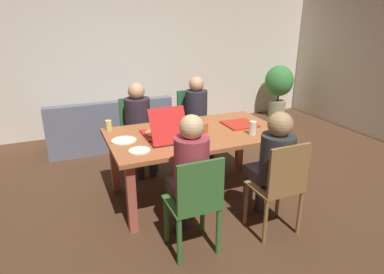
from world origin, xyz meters
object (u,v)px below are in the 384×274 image
drinking_glass_0 (205,128)px  drinking_glass_2 (109,125)px  person_3 (272,161)px  pizza_box_1 (162,132)px  chair_1 (193,121)px  person_1 (198,114)px  chair_2 (137,129)px  drinking_glass_1 (253,128)px  drinking_glass_3 (190,133)px  chair_3 (281,184)px  dining_table (195,140)px  couch (110,129)px  chair_0 (195,204)px  person_2 (139,120)px  person_0 (189,172)px  plate_0 (124,140)px  plate_1 (139,151)px  potted_plant (279,85)px  pizza_box_0 (240,124)px

drinking_glass_0 → drinking_glass_2: bearing=152.6°
person_3 → pizza_box_1: (-0.79, 0.89, 0.11)m
chair_1 → person_1: (-0.00, -0.17, 0.16)m
chair_2 → drinking_glass_0: chair_2 is taller
drinking_glass_1 → drinking_glass_3: size_ratio=1.29×
chair_3 → drinking_glass_0: chair_3 is taller
pizza_box_1 → drinking_glass_1: pizza_box_1 is taller
dining_table → drinking_glass_2: bearing=152.8°
couch → dining_table: bearing=-71.7°
chair_1 → drinking_glass_3: chair_1 is taller
pizza_box_1 → couch: pizza_box_1 is taller
chair_0 → drinking_glass_3: bearing=70.4°
drinking_glass_0 → couch: (-0.74, 2.00, -0.54)m
person_1 → chair_3: bearing=-90.0°
drinking_glass_3 → pizza_box_1: bearing=144.4°
person_2 → drinking_glass_1: bearing=-51.2°
person_2 → drinking_glass_1: (0.96, -1.19, 0.14)m
person_0 → drinking_glass_3: (0.29, 0.66, 0.10)m
plate_0 → drinking_glass_2: drinking_glass_2 is taller
drinking_glass_0 → drinking_glass_2: drinking_glass_2 is taller
drinking_glass_3 → plate_0: bearing=163.1°
chair_0 → plate_1: size_ratio=4.42×
chair_0 → person_0: size_ratio=0.74×
plate_0 → drinking_glass_1: bearing=-14.8°
chair_3 → plate_1: (-1.12, 0.73, 0.23)m
person_3 → couch: bearing=110.5°
chair_3 → drinking_glass_0: bearing=108.2°
chair_0 → chair_2: bearing=90.0°
person_1 → person_0: bearing=-116.4°
chair_0 → person_0: person_0 is taller
chair_0 → person_0: (0.00, 0.14, 0.23)m
drinking_glass_3 → person_0: bearing=-113.3°
person_3 → potted_plant: person_3 is taller
plate_0 → drinking_glass_2: (-0.08, 0.41, 0.05)m
person_2 → drinking_glass_2: 0.64m
pizza_box_0 → pizza_box_1: (-0.97, -0.02, 0.04)m
chair_2 → drinking_glass_0: 1.24m
person_0 → chair_2: size_ratio=1.32×
drinking_glass_0 → chair_0: bearing=-119.2°
person_2 → drinking_glass_1: size_ratio=7.95×
pizza_box_0 → person_2: bearing=139.8°
pizza_box_0 → plate_0: size_ratio=1.36×
potted_plant → drinking_glass_3: bearing=-140.7°
pizza_box_0 → drinking_glass_1: (-0.04, -0.34, 0.06)m
dining_table → couch: (-0.65, 1.95, -0.40)m
pizza_box_1 → drinking_glass_0: (0.47, -0.07, 0.00)m
person_2 → dining_table: bearing=-64.7°
dining_table → drinking_glass_0: (0.09, -0.05, 0.15)m
couch → drinking_glass_3: bearing=-76.3°
person_3 → drinking_glass_2: 1.84m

